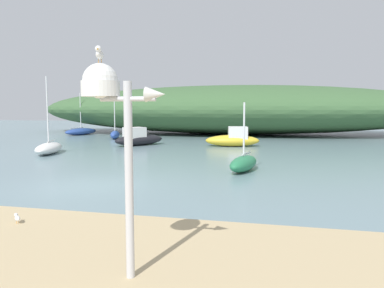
{
  "coord_description": "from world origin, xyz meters",
  "views": [
    {
      "loc": [
        6.15,
        -11.21,
        2.65
      ],
      "look_at": [
        2.54,
        4.46,
        1.08
      ],
      "focal_mm": 34.23,
      "sensor_mm": 36.0,
      "label": 1
    }
  ],
  "objects_px": {
    "seagull_by_mast": "(17,218)",
    "motorboat_near_shore": "(138,138)",
    "sailboat_off_point": "(81,131)",
    "sailboat_inner_mooring": "(115,135)",
    "sailboat_by_sandbar": "(244,163)",
    "seagull_on_radar": "(99,54)",
    "sailboat_west_reach": "(49,148)",
    "mast_structure": "(108,101)",
    "motorboat_outer_mooring": "(234,139)"
  },
  "relations": [
    {
      "from": "sailboat_by_sandbar",
      "to": "seagull_by_mast",
      "type": "distance_m",
      "value": 9.67
    },
    {
      "from": "seagull_by_mast",
      "to": "seagull_on_radar",
      "type": "bearing_deg",
      "value": -31.85
    },
    {
      "from": "seagull_on_radar",
      "to": "sailboat_west_reach",
      "type": "relative_size",
      "value": 0.07
    },
    {
      "from": "sailboat_by_sandbar",
      "to": "sailboat_off_point",
      "type": "bearing_deg",
      "value": 134.94
    },
    {
      "from": "mast_structure",
      "to": "motorboat_outer_mooring",
      "type": "xyz_separation_m",
      "value": [
        -0.55,
        20.65,
        -2.23
      ]
    },
    {
      "from": "motorboat_outer_mooring",
      "to": "sailboat_inner_mooring",
      "type": "bearing_deg",
      "value": 159.46
    },
    {
      "from": "motorboat_outer_mooring",
      "to": "seagull_by_mast",
      "type": "relative_size",
      "value": 15.09
    },
    {
      "from": "mast_structure",
      "to": "sailboat_by_sandbar",
      "type": "height_order",
      "value": "mast_structure"
    },
    {
      "from": "sailboat_off_point",
      "to": "sailboat_by_sandbar",
      "type": "height_order",
      "value": "sailboat_off_point"
    },
    {
      "from": "sailboat_west_reach",
      "to": "sailboat_inner_mooring",
      "type": "bearing_deg",
      "value": 93.84
    },
    {
      "from": "motorboat_outer_mooring",
      "to": "sailboat_inner_mooring",
      "type": "height_order",
      "value": "sailboat_inner_mooring"
    },
    {
      "from": "motorboat_near_shore",
      "to": "sailboat_by_sandbar",
      "type": "xyz_separation_m",
      "value": [
        8.31,
        -9.22,
        -0.16
      ]
    },
    {
      "from": "motorboat_near_shore",
      "to": "sailboat_by_sandbar",
      "type": "height_order",
      "value": "sailboat_by_sandbar"
    },
    {
      "from": "motorboat_outer_mooring",
      "to": "sailboat_by_sandbar",
      "type": "relative_size",
      "value": 1.35
    },
    {
      "from": "sailboat_west_reach",
      "to": "sailboat_inner_mooring",
      "type": "distance_m",
      "value": 10.62
    },
    {
      "from": "sailboat_off_point",
      "to": "motorboat_outer_mooring",
      "type": "xyz_separation_m",
      "value": [
        16.19,
        -7.73,
        0.18
      ]
    },
    {
      "from": "seagull_on_radar",
      "to": "sailboat_west_reach",
      "type": "height_order",
      "value": "sailboat_west_reach"
    },
    {
      "from": "motorboat_near_shore",
      "to": "sailboat_by_sandbar",
      "type": "relative_size",
      "value": 1.35
    },
    {
      "from": "motorboat_near_shore",
      "to": "sailboat_inner_mooring",
      "type": "height_order",
      "value": "sailboat_inner_mooring"
    },
    {
      "from": "motorboat_outer_mooring",
      "to": "seagull_by_mast",
      "type": "distance_m",
      "value": 19.01
    },
    {
      "from": "sailboat_off_point",
      "to": "sailboat_west_reach",
      "type": "distance_m",
      "value": 15.52
    },
    {
      "from": "mast_structure",
      "to": "sailboat_off_point",
      "type": "bearing_deg",
      "value": 120.53
    },
    {
      "from": "seagull_on_radar",
      "to": "sailboat_west_reach",
      "type": "bearing_deg",
      "value": 126.75
    },
    {
      "from": "mast_structure",
      "to": "motorboat_outer_mooring",
      "type": "distance_m",
      "value": 20.77
    },
    {
      "from": "sailboat_by_sandbar",
      "to": "seagull_by_mast",
      "type": "relative_size",
      "value": 11.18
    },
    {
      "from": "sailboat_west_reach",
      "to": "seagull_by_mast",
      "type": "bearing_deg",
      "value": -58.25
    },
    {
      "from": "motorboat_outer_mooring",
      "to": "seagull_on_radar",
      "type": "bearing_deg",
      "value": -88.78
    },
    {
      "from": "sailboat_off_point",
      "to": "sailboat_west_reach",
      "type": "xyz_separation_m",
      "value": [
        6.08,
        -14.28,
        -0.0
      ]
    },
    {
      "from": "seagull_on_radar",
      "to": "motorboat_outer_mooring",
      "type": "xyz_separation_m",
      "value": [
        -0.44,
        20.66,
        -2.88
      ]
    },
    {
      "from": "sailboat_by_sandbar",
      "to": "sailboat_inner_mooring",
      "type": "bearing_deg",
      "value": 131.25
    },
    {
      "from": "sailboat_west_reach",
      "to": "motorboat_near_shore",
      "type": "distance_m",
      "value": 6.62
    },
    {
      "from": "sailboat_west_reach",
      "to": "motorboat_near_shore",
      "type": "height_order",
      "value": "sailboat_west_reach"
    },
    {
      "from": "seagull_on_radar",
      "to": "seagull_by_mast",
      "type": "xyz_separation_m",
      "value": [
        -2.93,
        1.82,
        -3.09
      ]
    },
    {
      "from": "seagull_on_radar",
      "to": "motorboat_near_shore",
      "type": "relative_size",
      "value": 0.08
    },
    {
      "from": "sailboat_west_reach",
      "to": "sailboat_by_sandbar",
      "type": "xyz_separation_m",
      "value": [
        11.66,
        -3.51,
        0.0
      ]
    },
    {
      "from": "sailboat_by_sandbar",
      "to": "sailboat_west_reach",
      "type": "bearing_deg",
      "value": 163.25
    },
    {
      "from": "sailboat_inner_mooring",
      "to": "seagull_by_mast",
      "type": "distance_m",
      "value": 24.36
    },
    {
      "from": "sailboat_west_reach",
      "to": "seagull_by_mast",
      "type": "height_order",
      "value": "sailboat_west_reach"
    },
    {
      "from": "seagull_on_radar",
      "to": "sailboat_inner_mooring",
      "type": "relative_size",
      "value": 0.1
    },
    {
      "from": "seagull_on_radar",
      "to": "seagull_by_mast",
      "type": "bearing_deg",
      "value": 148.15
    },
    {
      "from": "mast_structure",
      "to": "motorboat_outer_mooring",
      "type": "bearing_deg",
      "value": 91.53
    },
    {
      "from": "mast_structure",
      "to": "seagull_by_mast",
      "type": "relative_size",
      "value": 11.88
    },
    {
      "from": "sailboat_off_point",
      "to": "motorboat_near_shore",
      "type": "bearing_deg",
      "value": -42.24
    },
    {
      "from": "seagull_by_mast",
      "to": "sailboat_by_sandbar",
      "type": "bearing_deg",
      "value": 65.21
    },
    {
      "from": "sailboat_west_reach",
      "to": "sailboat_by_sandbar",
      "type": "bearing_deg",
      "value": -16.75
    },
    {
      "from": "sailboat_off_point",
      "to": "sailboat_inner_mooring",
      "type": "distance_m",
      "value": 6.51
    },
    {
      "from": "motorboat_outer_mooring",
      "to": "motorboat_near_shore",
      "type": "distance_m",
      "value": 6.8
    },
    {
      "from": "seagull_by_mast",
      "to": "motorboat_near_shore",
      "type": "bearing_deg",
      "value": 103.3
    },
    {
      "from": "sailboat_off_point",
      "to": "sailboat_inner_mooring",
      "type": "xyz_separation_m",
      "value": [
        5.37,
        -3.68,
        0.03
      ]
    },
    {
      "from": "mast_structure",
      "to": "motorboat_near_shore",
      "type": "bearing_deg",
      "value": 110.23
    }
  ]
}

